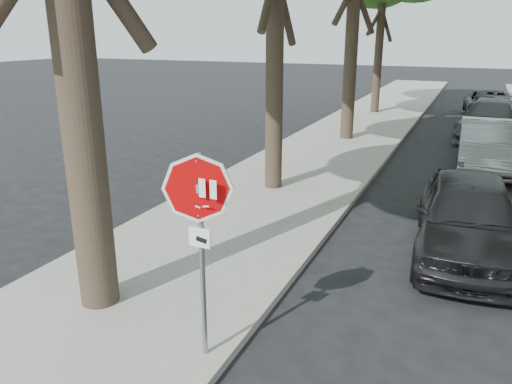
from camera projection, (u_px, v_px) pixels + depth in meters
ground at (256, 375)px, 6.09m from camera, size 120.00×120.00×0.00m
sidewalk_left at (329, 150)px, 17.48m from camera, size 4.00×55.00×0.12m
curb_left at (389, 155)px, 16.69m from camera, size 0.12×55.00×0.13m
stop_sign at (200, 219)px, 5.74m from camera, size 0.76×0.34×2.61m
car_a at (468, 217)px, 9.19m from camera, size 2.07×4.55×1.51m
car_b at (487, 146)px, 15.03m from camera, size 1.70×4.50×1.47m
car_c at (490, 120)px, 19.41m from camera, size 2.70×5.35×1.49m
car_d at (490, 105)px, 24.00m from camera, size 2.53×4.90×1.32m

